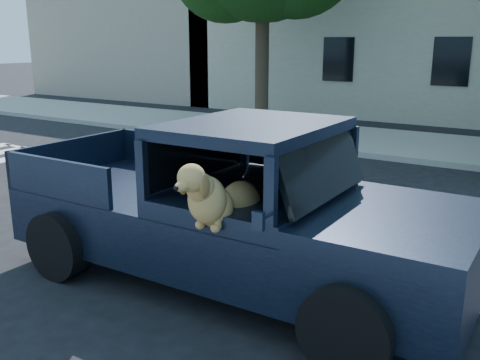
# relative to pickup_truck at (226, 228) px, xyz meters

# --- Properties ---
(ground) EXTENTS (120.00, 120.00, 0.00)m
(ground) POSITION_rel_pickup_truck_xyz_m (-1.47, 0.52, -0.67)
(ground) COLOR black
(ground) RESTS_ON ground
(far_sidewalk) EXTENTS (60.00, 4.00, 0.15)m
(far_sidewalk) POSITION_rel_pickup_truck_xyz_m (-1.47, 9.72, -0.60)
(far_sidewalk) COLOR gray
(far_sidewalk) RESTS_ON ground
(lane_stripes) EXTENTS (21.60, 0.14, 0.01)m
(lane_stripes) POSITION_rel_pickup_truck_xyz_m (0.53, 3.92, -0.67)
(lane_stripes) COLOR silver
(lane_stripes) RESTS_ON ground
(building_left) EXTENTS (12.00, 6.00, 8.00)m
(building_left) POSITION_rel_pickup_truck_xyz_m (-16.47, 17.02, 3.33)
(building_left) COLOR tan
(building_left) RESTS_ON ground
(pickup_truck) EXTENTS (5.58, 2.85, 1.99)m
(pickup_truck) POSITION_rel_pickup_truck_xyz_m (0.00, 0.00, 0.00)
(pickup_truck) COLOR black
(pickup_truck) RESTS_ON ground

